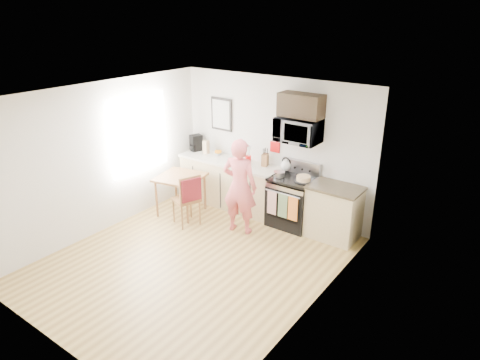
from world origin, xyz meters
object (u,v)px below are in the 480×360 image
Objects in this scene: person at (240,186)px; cake at (303,179)px; range at (292,203)px; dining_table at (180,180)px; chair at (189,194)px; microwave at (298,130)px.

person is 1.11m from cake.
range is 1.39× the size of dining_table.
range reaches higher than dining_table.
dining_table is at bearing 168.71° from chair.
microwave is 0.91× the size of dining_table.
dining_table is at bearing -157.27° from range.
person is at bearing 3.29° from dining_table.
chair is 3.32× the size of cake.
chair reaches higher than dining_table.
dining_table is (-1.33, -0.08, -0.18)m from person.
microwave is (-0.00, 0.10, 1.32)m from range.
microwave is at bearing 25.28° from dining_table.
microwave is 2.43m from dining_table.
microwave is 2.21m from chair.
cake is (1.67, 1.09, 0.33)m from chair.
dining_table is 0.61m from chair.
microwave reaches higher than chair.
cake is (0.23, -0.06, 0.54)m from range.
microwave is at bearing -138.10° from person.
person is 5.72× the size of cake.
chair is at bearing -139.06° from microwave.
person is at bearing -141.19° from cake.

